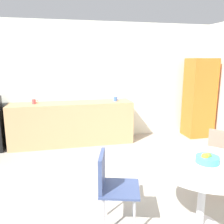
# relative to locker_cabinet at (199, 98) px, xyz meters

# --- Properties ---
(ground_plane) EXTENTS (6.00, 6.00, 0.00)m
(ground_plane) POSITION_rel_locker_cabinet_xyz_m (-2.55, -2.55, -0.91)
(ground_plane) COLOR #9E998E
(wall_back) EXTENTS (6.00, 0.10, 2.60)m
(wall_back) POSITION_rel_locker_cabinet_xyz_m (-2.55, 0.45, 0.39)
(wall_back) COLOR silver
(wall_back) RESTS_ON ground_plane
(counter_block) EXTENTS (2.57, 0.60, 0.90)m
(counter_block) POSITION_rel_locker_cabinet_xyz_m (-2.95, 0.10, -0.46)
(counter_block) COLOR tan
(counter_block) RESTS_ON ground_plane
(locker_cabinet) EXTENTS (0.60, 0.50, 1.82)m
(locker_cabinet) POSITION_rel_locker_cabinet_xyz_m (0.00, 0.00, 0.00)
(locker_cabinet) COLOR orange
(locker_cabinet) RESTS_ON ground_plane
(round_table) EXTENTS (1.09, 1.09, 0.75)m
(round_table) POSITION_rel_locker_cabinet_xyz_m (-1.79, -2.93, -0.30)
(round_table) COLOR silver
(round_table) RESTS_ON ground_plane
(chair_navy) EXTENTS (0.52, 0.52, 0.83)m
(chair_navy) POSITION_rel_locker_cabinet_xyz_m (-2.72, -2.66, -0.39)
(chair_navy) COLOR silver
(chair_navy) RESTS_ON ground_plane
(chair_coral) EXTENTS (0.59, 0.59, 0.83)m
(chair_coral) POSITION_rel_locker_cabinet_xyz_m (-1.09, -2.27, -0.39)
(chair_coral) COLOR silver
(chair_coral) RESTS_ON ground_plane
(fruit_bowl) EXTENTS (0.24, 0.24, 0.11)m
(fruit_bowl) POSITION_rel_locker_cabinet_xyz_m (-1.76, -2.92, -0.12)
(fruit_bowl) COLOR teal
(fruit_bowl) RESTS_ON round_table
(mug_white) EXTENTS (0.13, 0.08, 0.09)m
(mug_white) POSITION_rel_locker_cabinet_xyz_m (-2.00, 0.08, 0.04)
(mug_white) COLOR #3F66BF
(mug_white) RESTS_ON counter_block
(mug_green) EXTENTS (0.13, 0.08, 0.09)m
(mug_green) POSITION_rel_locker_cabinet_xyz_m (-3.70, 0.13, 0.04)
(mug_green) COLOR #D84C4C
(mug_green) RESTS_ON counter_block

